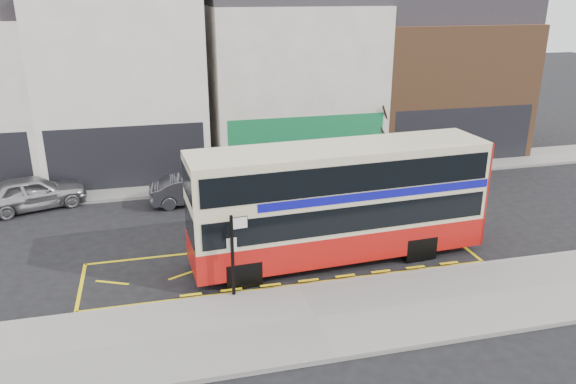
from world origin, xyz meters
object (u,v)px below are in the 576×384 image
object	(u,v)px
double_decker_bus	(340,201)
car_silver	(33,192)
car_white	(374,169)
street_tree_right	(380,111)
bus_stop_post	(234,247)
car_grey	(195,189)

from	to	relation	value
double_decker_bus	car_silver	xyz separation A→B (m)	(-11.67, 7.96, -1.46)
double_decker_bus	car_white	size ratio (longest dim) A/B	2.30
car_silver	street_tree_right	xyz separation A→B (m)	(17.37, 2.08, 2.35)
bus_stop_post	car_white	world-z (taller)	bus_stop_post
car_grey	street_tree_right	xyz separation A→B (m)	(10.29, 3.13, 2.45)
double_decker_bus	bus_stop_post	xyz separation A→B (m)	(-4.10, -1.92, -0.44)
bus_stop_post	car_grey	bearing A→B (deg)	87.68
car_grey	street_tree_right	size ratio (longest dim) A/B	0.89
car_white	street_tree_right	world-z (taller)	street_tree_right
street_tree_right	car_silver	bearing A→B (deg)	-173.18
double_decker_bus	car_grey	world-z (taller)	double_decker_bus
bus_stop_post	street_tree_right	size ratio (longest dim) A/B	0.59
bus_stop_post	street_tree_right	distance (m)	15.52
double_decker_bus	car_white	distance (m)	9.09
bus_stop_post	car_silver	world-z (taller)	bus_stop_post
car_silver	car_white	xyz separation A→B (m)	(16.21, -0.24, -0.09)
car_white	street_tree_right	xyz separation A→B (m)	(1.16, 2.31, 2.44)
car_grey	car_white	world-z (taller)	car_white
bus_stop_post	street_tree_right	xyz separation A→B (m)	(9.80, 11.96, 1.33)
street_tree_right	double_decker_bus	bearing A→B (deg)	-119.60
car_silver	car_white	size ratio (longest dim) A/B	0.96
car_silver	bus_stop_post	bearing A→B (deg)	-160.22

